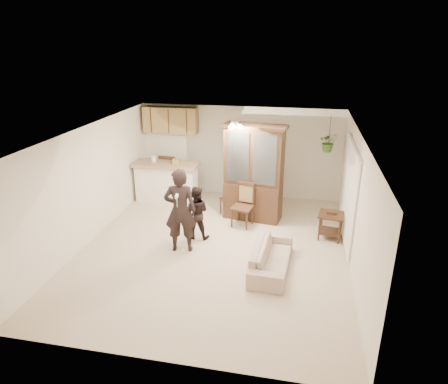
% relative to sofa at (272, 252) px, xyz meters
% --- Properties ---
extents(floor, '(6.50, 6.50, 0.00)m').
position_rel_sofa_xyz_m(floor, '(-1.25, 0.55, -0.37)').
color(floor, beige).
rests_on(floor, ground).
extents(ceiling, '(5.50, 6.50, 0.02)m').
position_rel_sofa_xyz_m(ceiling, '(-1.25, 0.55, 2.13)').
color(ceiling, white).
rests_on(ceiling, wall_back).
extents(wall_back, '(5.50, 0.02, 2.50)m').
position_rel_sofa_xyz_m(wall_back, '(-1.25, 3.80, 0.88)').
color(wall_back, white).
rests_on(wall_back, ground).
extents(wall_front, '(5.50, 0.02, 2.50)m').
position_rel_sofa_xyz_m(wall_front, '(-1.25, -2.70, 0.88)').
color(wall_front, white).
rests_on(wall_front, ground).
extents(wall_left, '(0.02, 6.50, 2.50)m').
position_rel_sofa_xyz_m(wall_left, '(-4.00, 0.55, 0.88)').
color(wall_left, white).
rests_on(wall_left, ground).
extents(wall_right, '(0.02, 6.50, 2.50)m').
position_rel_sofa_xyz_m(wall_right, '(1.50, 0.55, 0.88)').
color(wall_right, white).
rests_on(wall_right, ground).
extents(breakfast_bar, '(1.60, 0.55, 1.00)m').
position_rel_sofa_xyz_m(breakfast_bar, '(-3.10, 2.90, 0.13)').
color(breakfast_bar, white).
rests_on(breakfast_bar, floor).
extents(bar_top, '(1.75, 0.70, 0.08)m').
position_rel_sofa_xyz_m(bar_top, '(-3.10, 2.90, 0.68)').
color(bar_top, tan).
rests_on(bar_top, breakfast_bar).
extents(upper_cabinets, '(1.50, 0.34, 0.70)m').
position_rel_sofa_xyz_m(upper_cabinets, '(-3.15, 3.62, 1.73)').
color(upper_cabinets, olive).
rests_on(upper_cabinets, wall_back).
extents(vertical_blinds, '(0.06, 2.30, 2.10)m').
position_rel_sofa_xyz_m(vertical_blinds, '(1.46, 1.45, 0.73)').
color(vertical_blinds, silver).
rests_on(vertical_blinds, wall_right).
extents(ceiling_fixture, '(0.36, 0.36, 0.20)m').
position_rel_sofa_xyz_m(ceiling_fixture, '(-1.05, 1.75, 2.03)').
color(ceiling_fixture, beige).
rests_on(ceiling_fixture, ceiling).
extents(hanging_plant, '(0.43, 0.37, 0.48)m').
position_rel_sofa_xyz_m(hanging_plant, '(1.05, 2.95, 1.48)').
color(hanging_plant, '#316126').
rests_on(hanging_plant, ceiling).
extents(plant_cord, '(0.01, 0.01, 0.65)m').
position_rel_sofa_xyz_m(plant_cord, '(1.05, 2.95, 1.81)').
color(plant_cord, '#28241D').
rests_on(plant_cord, ceiling).
extents(sofa, '(0.83, 1.91, 0.73)m').
position_rel_sofa_xyz_m(sofa, '(0.00, 0.00, 0.00)').
color(sofa, beige).
rests_on(sofa, floor).
extents(adult, '(0.72, 0.55, 1.80)m').
position_rel_sofa_xyz_m(adult, '(-1.92, 0.37, 0.53)').
color(adult, black).
rests_on(adult, floor).
extents(child, '(0.68, 0.54, 1.35)m').
position_rel_sofa_xyz_m(child, '(-1.76, 0.98, 0.31)').
color(child, black).
rests_on(child, floor).
extents(china_hutch, '(1.55, 0.79, 2.34)m').
position_rel_sofa_xyz_m(china_hutch, '(-0.66, 2.27, 0.79)').
color(china_hutch, '#321A12').
rests_on(china_hutch, floor).
extents(side_table, '(0.61, 0.61, 0.65)m').
position_rel_sofa_xyz_m(side_table, '(1.17, 1.54, -0.06)').
color(side_table, '#321A12').
rests_on(side_table, floor).
extents(chair_bar, '(0.56, 0.56, 1.19)m').
position_rel_sofa_xyz_m(chair_bar, '(-3.19, 2.98, -0.03)').
color(chair_bar, '#321A12').
rests_on(chair_bar, floor).
extents(chair_hutch_left, '(0.55, 0.55, 1.04)m').
position_rel_sofa_xyz_m(chair_hutch_left, '(-0.85, 1.78, -0.07)').
color(chair_hutch_left, '#321A12').
rests_on(chair_hutch_left, floor).
extents(chair_hutch_right, '(0.57, 0.57, 0.91)m').
position_rel_sofa_xyz_m(chair_hutch_right, '(-1.26, 2.35, -0.11)').
color(chair_hutch_right, '#321A12').
rests_on(chair_hutch_right, floor).
extents(controller_adult, '(0.08, 0.16, 0.05)m').
position_rel_sofa_xyz_m(controller_adult, '(-1.84, -0.04, 1.01)').
color(controller_adult, white).
rests_on(controller_adult, adult).
extents(controller_child, '(0.04, 0.11, 0.03)m').
position_rel_sofa_xyz_m(controller_child, '(-1.74, 0.70, 0.38)').
color(controller_child, white).
rests_on(controller_child, child).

